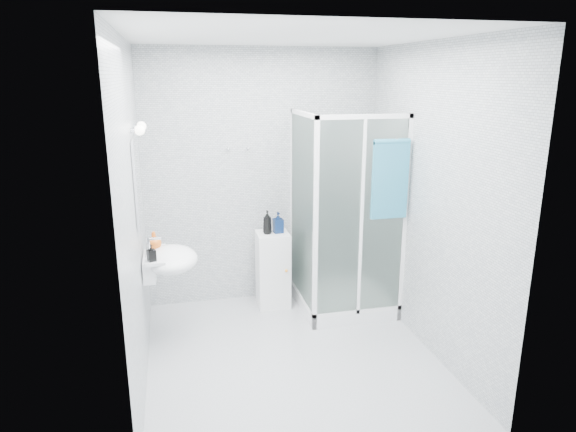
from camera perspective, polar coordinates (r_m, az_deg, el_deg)
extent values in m
cube|color=silver|center=(4.06, 0.43, 0.72)|extent=(2.40, 2.60, 2.60)
cube|color=silver|center=(4.56, 0.39, -15.25)|extent=(2.40, 2.60, 0.01)
cube|color=white|center=(3.93, 0.47, 19.32)|extent=(2.40, 2.60, 0.01)
cube|color=white|center=(5.45, 6.08, -9.29)|extent=(0.90, 0.90, 0.12)
cube|color=white|center=(4.84, 1.82, 11.27)|extent=(0.04, 0.90, 0.04)
cube|color=white|center=(4.56, 8.55, 10.86)|extent=(0.90, 0.04, 0.04)
cube|color=white|center=(4.61, 3.08, -1.37)|extent=(0.04, 0.04, 2.00)
cube|color=white|center=(4.99, 1.61, 0.45)|extent=(0.02, 0.82, 1.84)
cube|color=white|center=(4.72, 8.14, -0.59)|extent=(0.82, 0.02, 1.84)
cube|color=white|center=(4.73, 8.10, -0.56)|extent=(0.03, 0.04, 1.84)
cylinder|color=silver|center=(5.41, 5.12, 4.93)|extent=(0.02, 0.02, 1.00)
cylinder|color=silver|center=(5.32, 5.34, 9.85)|extent=(0.09, 0.05, 0.09)
cylinder|color=silver|center=(5.52, 5.45, 1.94)|extent=(0.12, 0.04, 0.12)
cylinder|color=silver|center=(4.66, 11.87, 8.32)|extent=(0.03, 0.05, 0.03)
cube|color=white|center=(4.55, -15.11, -5.43)|extent=(0.10, 0.40, 0.18)
ellipsoid|color=white|center=(4.53, -12.88, -4.71)|extent=(0.46, 0.56, 0.20)
cube|color=white|center=(4.52, -14.44, -4.20)|extent=(0.16, 0.50, 0.02)
cylinder|color=silver|center=(4.49, -15.27, -3.28)|extent=(0.04, 0.04, 0.16)
cylinder|color=silver|center=(4.47, -14.69, -2.46)|extent=(0.12, 0.02, 0.02)
cube|color=white|center=(4.35, -16.39, 3.81)|extent=(0.02, 0.60, 0.70)
cylinder|color=silver|center=(4.13, -16.73, 9.10)|extent=(0.05, 0.04, 0.04)
sphere|color=white|center=(4.13, -16.17, 9.14)|extent=(0.08, 0.08, 0.08)
cylinder|color=silver|center=(4.45, -16.50, 9.52)|extent=(0.05, 0.04, 0.04)
sphere|color=white|center=(4.45, -15.98, 9.56)|extent=(0.08, 0.08, 0.08)
cylinder|color=silver|center=(5.17, -6.69, 7.42)|extent=(0.02, 0.04, 0.02)
sphere|color=silver|center=(5.14, -6.66, 7.38)|extent=(0.03, 0.03, 0.03)
cylinder|color=silver|center=(5.19, -4.48, 7.52)|extent=(0.02, 0.04, 0.02)
sphere|color=silver|center=(5.17, -4.44, 7.48)|extent=(0.03, 0.03, 0.03)
cube|color=white|center=(5.33, -1.69, -5.92)|extent=(0.33, 0.33, 0.78)
cube|color=white|center=(5.18, -1.35, -6.53)|extent=(0.29, 0.01, 0.67)
sphere|color=orange|center=(5.18, -0.19, -6.11)|extent=(0.03, 0.03, 0.03)
cube|color=teal|center=(4.68, 11.27, 3.89)|extent=(0.34, 0.04, 0.69)
cylinder|color=teal|center=(4.63, 11.50, 8.11)|extent=(0.34, 0.05, 0.05)
imported|color=black|center=(5.14, -2.31, -0.70)|extent=(0.10, 0.10, 0.24)
imported|color=#0B1E45|center=(5.18, -1.11, -0.72)|extent=(0.10, 0.11, 0.21)
imported|color=orange|center=(4.60, -14.67, -2.66)|extent=(0.16, 0.16, 0.16)
imported|color=black|center=(4.32, -14.95, -3.98)|extent=(0.08, 0.08, 0.14)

